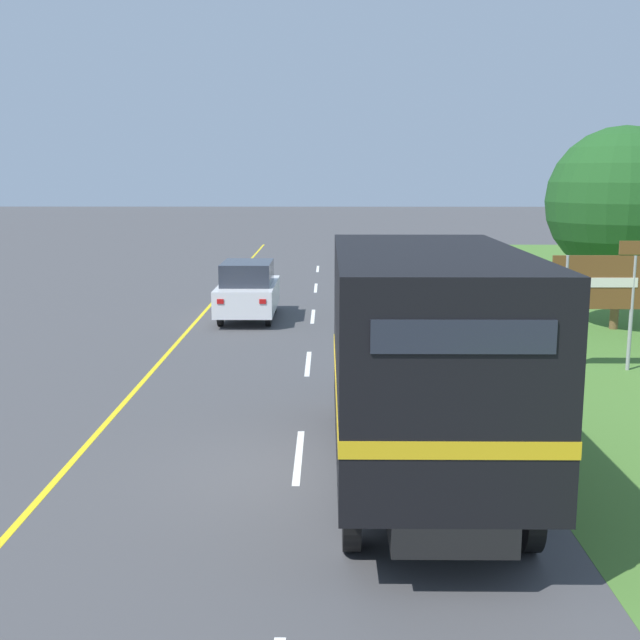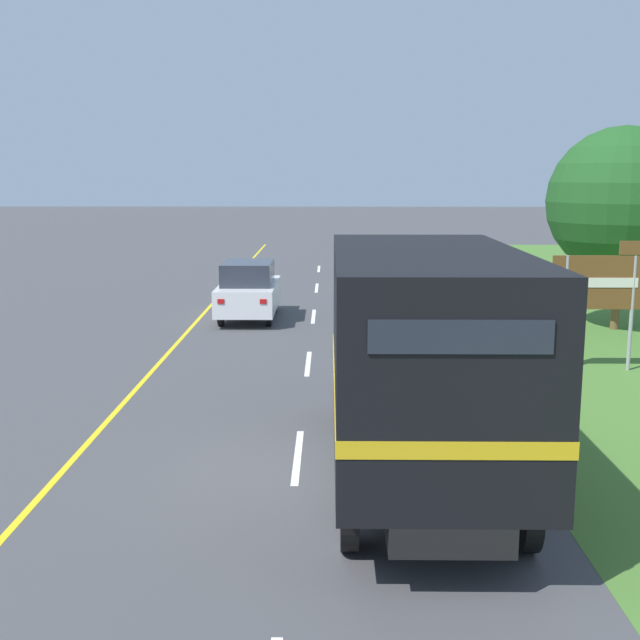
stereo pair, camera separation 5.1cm
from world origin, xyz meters
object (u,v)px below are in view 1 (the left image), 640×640
(roadside_tree_near, at_px, (622,202))
(roadside_tree_far, at_px, (596,200))
(highway_sign, at_px, (601,286))
(horse_trailer_truck, at_px, (421,352))
(roadside_tree_mid, at_px, (640,192))
(lead_car_white, at_px, (248,290))
(delineator_post, at_px, (522,398))

(roadside_tree_near, relative_size, roadside_tree_far, 1.17)
(highway_sign, bearing_deg, horse_trailer_truck, -125.86)
(roadside_tree_mid, bearing_deg, horse_trailer_truck, -118.62)
(lead_car_white, bearing_deg, roadside_tree_mid, 21.27)
(roadside_tree_mid, xyz_separation_m, delineator_post, (-8.31, -16.58, -3.43))
(horse_trailer_truck, relative_size, delineator_post, 8.29)
(highway_sign, relative_size, roadside_tree_mid, 0.54)
(horse_trailer_truck, xyz_separation_m, roadside_tree_near, (7.25, 12.12, 1.81))
(highway_sign, height_order, roadside_tree_near, roadside_tree_near)
(roadside_tree_mid, height_order, delineator_post, roadside_tree_mid)
(horse_trailer_truck, height_order, highway_sign, horse_trailer_truck)
(roadside_tree_near, bearing_deg, delineator_post, -118.15)
(horse_trailer_truck, relative_size, roadside_tree_mid, 1.37)
(roadside_tree_mid, bearing_deg, delineator_post, -116.62)
(roadside_tree_mid, bearing_deg, roadside_tree_near, -114.56)
(horse_trailer_truck, distance_m, delineator_post, 3.85)
(lead_car_white, xyz_separation_m, roadside_tree_far, (14.68, 11.16, 2.50))
(horse_trailer_truck, bearing_deg, delineator_post, 50.82)
(horse_trailer_truck, bearing_deg, roadside_tree_far, 66.66)
(roadside_tree_near, bearing_deg, horse_trailer_truck, -120.91)
(delineator_post, bearing_deg, lead_car_white, 119.54)
(highway_sign, bearing_deg, roadside_tree_near, 66.72)
(highway_sign, relative_size, roadside_tree_far, 0.60)
(roadside_tree_mid, relative_size, roadside_tree_far, 1.12)
(horse_trailer_truck, height_order, roadside_tree_near, roadside_tree_near)
(roadside_tree_near, distance_m, roadside_tree_far, 13.20)
(highway_sign, distance_m, roadside_tree_far, 18.81)
(lead_car_white, bearing_deg, horse_trailer_truck, -73.88)
(horse_trailer_truck, relative_size, roadside_tree_near, 1.31)
(horse_trailer_truck, height_order, roadside_tree_far, roadside_tree_far)
(roadside_tree_near, xyz_separation_m, roadside_tree_far, (3.47, 12.73, -0.37))
(lead_car_white, bearing_deg, delineator_post, -60.46)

